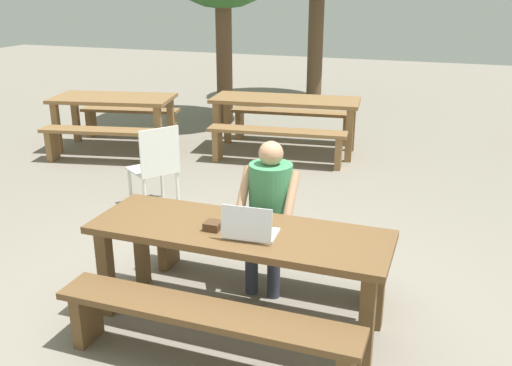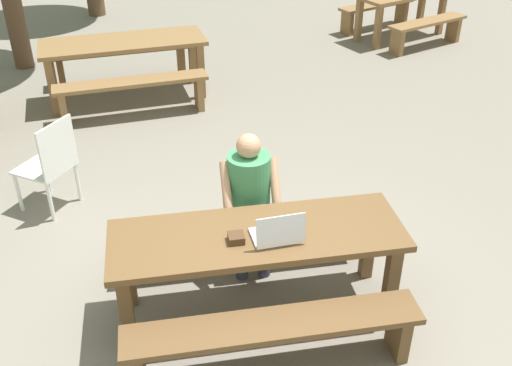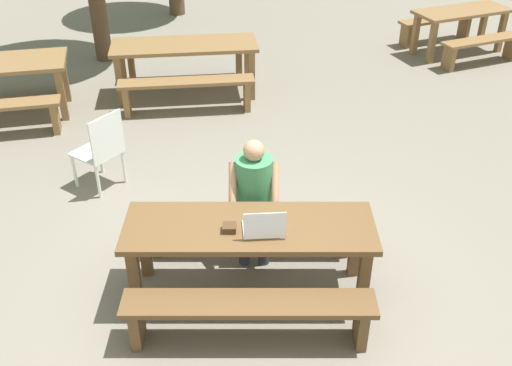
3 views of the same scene
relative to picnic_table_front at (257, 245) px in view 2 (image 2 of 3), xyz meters
The scene contains 14 objects.
ground_plane 0.61m from the picnic_table_front, ahead, with size 30.00×30.00×0.00m, color gray.
picnic_table_front is the anchor object (origin of this frame).
bench_near 0.64m from the picnic_table_front, 90.00° to the right, with size 1.95×0.30×0.43m.
bench_far 0.64m from the picnic_table_front, 90.00° to the left, with size 1.95×0.30×0.43m.
laptop 0.23m from the picnic_table_front, 42.27° to the right, with size 0.35×0.28×0.24m.
small_pouch 0.22m from the picnic_table_front, 156.00° to the right, with size 0.11×0.11×0.06m.
person_seated 0.55m from the picnic_table_front, 86.10° to the left, with size 0.44×0.42×1.19m.
plastic_chair 2.35m from the picnic_table_front, 133.49° to the left, with size 0.61×0.61×0.91m.
picnic_table_mid 4.32m from the picnic_table_front, 102.81° to the left, with size 2.12×0.98×0.77m.
bench_mid_south 3.73m from the picnic_table_front, 103.79° to the left, with size 1.87×0.51×0.47m.
bench_mid_north 4.93m from the picnic_table_front, 102.07° to the left, with size 1.87×0.51×0.47m.
picnic_table_rear 6.91m from the picnic_table_front, 59.66° to the left, with size 1.75×1.23×0.74m.
bench_rear_south 6.57m from the picnic_table_front, 55.53° to the left, with size 1.47×0.84×0.44m.
bench_rear_north 7.29m from the picnic_table_front, 63.39° to the left, with size 1.47×0.84×0.44m.
Camera 2 is at (-0.60, -3.28, 3.19)m, focal length 41.90 mm.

